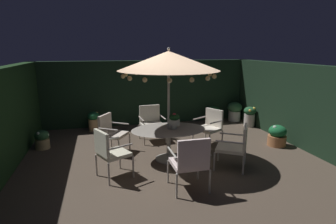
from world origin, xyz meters
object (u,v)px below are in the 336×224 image
object	(u,v)px
patio_umbrella	(169,61)
potted_plant_right_far	(94,121)
patio_chair_northeast	(190,160)
patio_chair_southeast	(210,125)
centerpiece_planter	(174,120)
patio_chair_south	(151,121)
patio_chair_north	(109,150)
potted_plant_back_right	(235,111)
patio_chair_east	(236,144)
patio_chair_southwest	(111,131)
patio_dining_table	(169,135)
potted_plant_right_near	(42,139)
potted_plant_back_center	(213,114)
potted_plant_back_left	(277,136)
potted_plant_left_near	(250,116)

from	to	relation	value
patio_umbrella	potted_plant_right_far	size ratio (longest dim) A/B	4.14
patio_umbrella	potted_plant_right_far	world-z (taller)	patio_umbrella
patio_chair_northeast	patio_chair_southeast	bearing A→B (deg)	59.69
centerpiece_planter	patio_chair_south	xyz separation A→B (m)	(-0.25, 1.53, -0.39)
patio_chair_north	potted_plant_back_right	distance (m)	5.73
patio_chair_east	patio_chair_southwest	distance (m)	3.01
patio_chair_southeast	patio_umbrella	bearing A→B (deg)	-151.60
patio_dining_table	centerpiece_planter	world-z (taller)	centerpiece_planter
patio_chair_northeast	patio_umbrella	bearing A→B (deg)	90.69
potted_plant_right_near	centerpiece_planter	bearing A→B (deg)	-25.74
centerpiece_planter	potted_plant_right_near	distance (m)	3.53
patio_chair_southeast	potted_plant_back_center	bearing A→B (deg)	64.93
patio_chair_southeast	patio_chair_southwest	xyz separation A→B (m)	(-2.59, 0.09, 0.00)
patio_umbrella	potted_plant_right_far	distance (m)	3.79
potted_plant_back_right	patio_umbrella	bearing A→B (deg)	-137.70
patio_chair_north	patio_chair_south	size ratio (longest dim) A/B	1.04
centerpiece_planter	patio_chair_south	world-z (taller)	centerpiece_planter
patio_dining_table	potted_plant_right_near	size ratio (longest dim) A/B	3.51
patio_chair_southeast	potted_plant_right_far	xyz separation A→B (m)	(-3.04, 2.05, -0.23)
patio_chair_east	potted_plant_back_left	distance (m)	2.05
potted_plant_left_near	potted_plant_back_left	bearing A→B (deg)	-97.85
potted_plant_back_center	potted_plant_back_left	xyz separation A→B (m)	(0.71, -2.64, -0.02)
patio_umbrella	potted_plant_left_near	distance (m)	4.33
patio_chair_southeast	patio_chair_southwest	size ratio (longest dim) A/B	1.01
potted_plant_back_left	centerpiece_planter	bearing A→B (deg)	-175.24
patio_chair_southeast	potted_plant_right_near	bearing A→B (deg)	169.98
patio_chair_southeast	potted_plant_back_left	world-z (taller)	patio_chair_southeast
patio_dining_table	patio_umbrella	size ratio (longest dim) A/B	0.67
patio_chair_southwest	potted_plant_right_near	size ratio (longest dim) A/B	1.95
potted_plant_back_right	potted_plant_left_near	xyz separation A→B (m)	(0.13, -0.80, -0.01)
potted_plant_back_center	potted_plant_back_right	distance (m)	0.84
potted_plant_right_near	potted_plant_back_center	distance (m)	5.49
patio_dining_table	patio_umbrella	world-z (taller)	patio_umbrella
patio_dining_table	potted_plant_back_center	xyz separation A→B (m)	(2.32, 2.85, -0.31)
patio_chair_northeast	patio_chair_south	xyz separation A→B (m)	(-0.14, 3.02, -0.04)
potted_plant_right_far	patio_umbrella	bearing A→B (deg)	-58.12
patio_umbrella	potted_plant_back_right	distance (m)	4.67
potted_plant_back_center	potted_plant_back_right	size ratio (longest dim) A/B	0.85
patio_umbrella	patio_chair_east	xyz separation A→B (m)	(1.27, -0.82, -1.72)
patio_chair_southeast	potted_plant_right_near	distance (m)	4.39
patio_umbrella	potted_plant_back_right	bearing A→B (deg)	42.30
patio_chair_south	potted_plant_back_center	size ratio (longest dim) A/B	1.69
patio_chair_southwest	potted_plant_back_left	distance (m)	4.35
patio_chair_east	potted_plant_back_right	xyz separation A→B (m)	(1.88, 3.69, -0.17)
patio_dining_table	patio_chair_east	bearing A→B (deg)	-32.64
centerpiece_planter	potted_plant_right_near	bearing A→B (deg)	154.26
patio_umbrella	potted_plant_left_near	world-z (taller)	patio_umbrella
potted_plant_left_near	patio_chair_northeast	bearing A→B (deg)	-132.35
potted_plant_back_center	potted_plant_back_left	size ratio (longest dim) A/B	1.01
potted_plant_right_far	patio_chair_southeast	bearing A→B (deg)	-33.97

